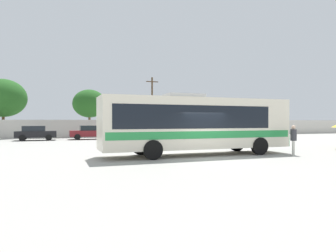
% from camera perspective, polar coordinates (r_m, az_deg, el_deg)
% --- Properties ---
extents(ground_plane, '(300.00, 300.00, 0.00)m').
position_cam_1_polar(ground_plane, '(25.34, -2.60, -3.65)').
color(ground_plane, '#A3A099').
extents(perimeter_wall, '(80.00, 0.30, 2.20)m').
position_cam_1_polar(perimeter_wall, '(38.93, -8.68, -0.46)').
color(perimeter_wall, beige).
rests_on(perimeter_wall, ground_plane).
extents(coach_bus_cream_green, '(11.50, 2.82, 3.60)m').
position_cam_1_polar(coach_bus_cream_green, '(17.65, 5.25, 0.62)').
color(coach_bus_cream_green, silver).
rests_on(coach_bus_cream_green, ground_plane).
extents(attendant_by_bus_door, '(0.50, 0.50, 1.77)m').
position_cam_1_polar(attendant_by_bus_door, '(19.08, 22.97, -2.19)').
color(attendant_by_bus_door, silver).
rests_on(attendant_by_bus_door, ground_plane).
extents(parked_car_leftmost_black, '(4.07, 2.06, 1.53)m').
position_cam_1_polar(parked_car_leftmost_black, '(34.29, -24.11, -1.20)').
color(parked_car_leftmost_black, black).
rests_on(parked_car_leftmost_black, ground_plane).
extents(parked_car_second_maroon, '(4.17, 2.06, 1.54)m').
position_cam_1_polar(parked_car_second_maroon, '(34.43, -14.89, -1.14)').
color(parked_car_second_maroon, maroon).
rests_on(parked_car_second_maroon, ground_plane).
extents(parked_car_third_grey, '(4.42, 2.00, 1.44)m').
position_cam_1_polar(parked_car_third_grey, '(35.27, -5.35, -1.13)').
color(parked_car_third_grey, slate).
rests_on(parked_car_third_grey, ground_plane).
extents(utility_pole_near, '(1.80, 0.24, 8.24)m').
position_cam_1_polar(utility_pole_near, '(42.13, -3.07, 4.00)').
color(utility_pole_near, '#4C3823').
rests_on(utility_pole_near, ground_plane).
extents(roadside_tree_left, '(5.41, 5.41, 7.14)m').
position_cam_1_polar(roadside_tree_left, '(41.14, -29.12, 4.72)').
color(roadside_tree_left, brown).
rests_on(roadside_tree_left, ground_plane).
extents(roadside_tree_midleft, '(4.74, 4.74, 6.61)m').
position_cam_1_polar(roadside_tree_midleft, '(44.33, -14.87, 4.18)').
color(roadside_tree_midleft, brown).
rests_on(roadside_tree_midleft, ground_plane).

